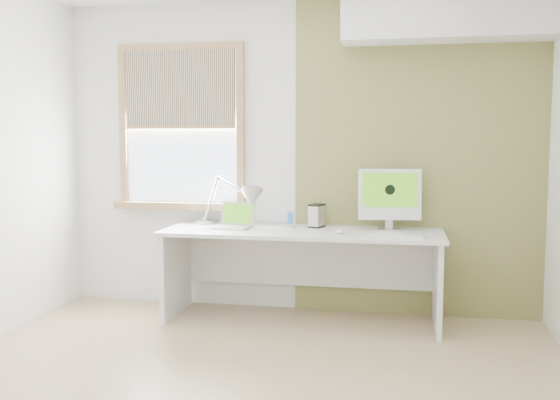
% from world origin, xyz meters
% --- Properties ---
extents(room, '(4.04, 3.54, 2.64)m').
position_xyz_m(room, '(0.00, 0.00, 1.30)').
color(room, tan).
rests_on(room, ground).
extents(accent_wall, '(2.00, 0.02, 2.60)m').
position_xyz_m(accent_wall, '(1.00, 1.74, 1.30)').
color(accent_wall, olive).
rests_on(accent_wall, room).
extents(soffit, '(1.60, 0.40, 0.42)m').
position_xyz_m(soffit, '(1.20, 1.57, 2.40)').
color(soffit, white).
rests_on(soffit, room).
extents(window, '(1.20, 0.14, 1.42)m').
position_xyz_m(window, '(-1.00, 1.71, 1.54)').
color(window, '#AB804C').
rests_on(window, room).
extents(desk, '(2.20, 0.70, 0.73)m').
position_xyz_m(desk, '(0.11, 1.44, 0.53)').
color(desk, silver).
rests_on(desk, room).
extents(desk_lamp, '(0.67, 0.44, 0.41)m').
position_xyz_m(desk_lamp, '(-0.39, 1.47, 0.95)').
color(desk_lamp, '#B0B2B5').
rests_on(desk_lamp, desk).
extents(laptop, '(0.34, 0.29, 0.21)m').
position_xyz_m(laptop, '(-0.44, 1.41, 0.78)').
color(laptop, '#B0B2B5').
rests_on(laptop, desk).
extents(phone_dock, '(0.09, 0.09, 0.13)m').
position_xyz_m(phone_dock, '(-0.00, 1.51, 0.77)').
color(phone_dock, '#B0B2B5').
rests_on(phone_dock, desk).
extents(external_drive, '(0.13, 0.17, 0.19)m').
position_xyz_m(external_drive, '(0.20, 1.58, 0.82)').
color(external_drive, '#B0B2B5').
rests_on(external_drive, desk).
extents(imac, '(0.50, 0.18, 0.48)m').
position_xyz_m(imac, '(0.78, 1.54, 1.00)').
color(imac, '#B0B2B5').
rests_on(imac, desk).
extents(keyboard, '(0.42, 0.18, 0.02)m').
position_xyz_m(keyboard, '(0.85, 1.19, 0.74)').
color(keyboard, white).
rests_on(keyboard, desk).
extents(mouse, '(0.10, 0.13, 0.03)m').
position_xyz_m(mouse, '(0.42, 1.27, 0.75)').
color(mouse, white).
rests_on(mouse, desk).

